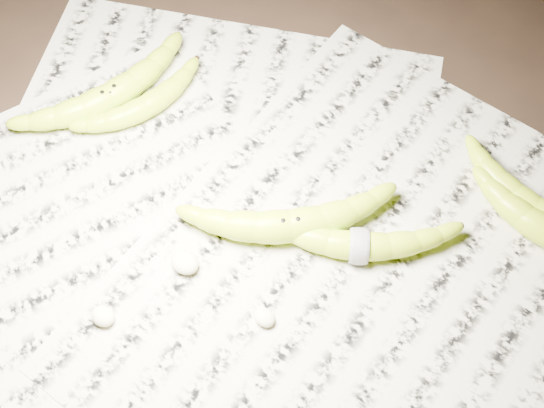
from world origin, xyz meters
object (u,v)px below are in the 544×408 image
Objects in this scene: banana_left_b at (145,105)px; banana_center at (290,224)px; banana_left_a at (109,95)px; banana_upper_b at (516,193)px; banana_taped at (359,245)px.

banana_center is at bearing -79.19° from banana_left_b.
banana_center is (0.30, -0.03, 0.00)m from banana_left_a.
banana_left_a is at bearing -151.07° from banana_upper_b.
banana_upper_b is (0.20, 0.19, -0.00)m from banana_center.
banana_center reaches higher than banana_left_b.
banana_upper_b is at bearing 23.66° from banana_taped.
banana_center reaches higher than banana_upper_b.
banana_left_a is 0.05m from banana_left_b.
banana_upper_b is (0.46, 0.15, 0.00)m from banana_left_b.
banana_taped is at bearing -72.84° from banana_left_b.
banana_upper_b is at bearing -51.42° from banana_left_a.
banana_left_b is 0.34m from banana_taped.
banana_left_a is 1.41× the size of banana_upper_b.
banana_taped is at bearing -70.01° from banana_left_a.
banana_upper_b is (0.12, 0.17, -0.00)m from banana_taped.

